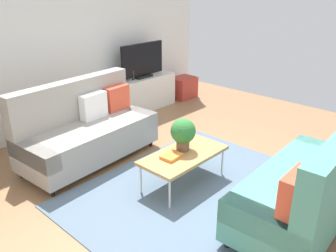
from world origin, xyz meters
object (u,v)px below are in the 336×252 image
at_px(coffee_table, 184,156).
at_px(table_book_0, 172,156).
at_px(couch_beige, 87,129).
at_px(tv, 142,61).
at_px(couch_green, 310,186).
at_px(vase_1, 124,77).
at_px(potted_plant, 183,132).
at_px(vase_0, 116,77).
at_px(bottle_0, 133,75).
at_px(storage_trunk, 183,87).
at_px(tv_console, 143,93).

bearing_deg(coffee_table, table_book_0, 169.44).
height_order(couch_beige, tv, tv).
height_order(coffee_table, table_book_0, table_book_0).
relative_size(couch_green, vase_1, 13.38).
bearing_deg(coffee_table, potted_plant, 46.77).
height_order(vase_0, bottle_0, vase_0).
bearing_deg(vase_1, bottle_0, -30.45).
xyz_separation_m(tv, bottle_0, (-0.26, -0.02, -0.22)).
xyz_separation_m(tv, table_book_0, (-1.75, -2.33, -0.51)).
xyz_separation_m(couch_green, table_book_0, (-0.47, 1.45, -0.00)).
height_order(coffee_table, storage_trunk, storage_trunk).
distance_m(storage_trunk, bottle_0, 1.45).
relative_size(coffee_table, table_book_0, 4.58).
relative_size(tv, table_book_0, 4.17).
bearing_deg(coffee_table, storage_trunk, 40.54).
relative_size(tv_console, bottle_0, 7.82).
xyz_separation_m(couch_beige, table_book_0, (0.21, -1.39, -0.01)).
relative_size(vase_1, bottle_0, 0.81).
bearing_deg(couch_beige, table_book_0, 94.63).
xyz_separation_m(potted_plant, vase_1, (1.09, 2.36, 0.06)).
relative_size(couch_beige, couch_green, 1.01).
relative_size(coffee_table, potted_plant, 2.72).
bearing_deg(couch_green, tv, 69.05).
xyz_separation_m(couch_beige, vase_0, (1.38, 1.01, 0.29)).
distance_m(tv, vase_1, 0.48).
height_order(couch_green, tv, tv).
relative_size(couch_beige, tv_console, 1.40).
height_order(tv, bottle_0, tv).
bearing_deg(storage_trunk, couch_beige, -164.30).
bearing_deg(couch_green, table_book_0, 105.54).
bearing_deg(bottle_0, vase_0, 164.40).
bearing_deg(table_book_0, couch_green, -72.18).
height_order(couch_beige, vase_1, couch_beige).
xyz_separation_m(storage_trunk, potted_plant, (-2.60, -2.21, 0.43)).
distance_m(tv_console, bottle_0, 0.49).
distance_m(couch_beige, coffee_table, 1.48).
height_order(couch_green, vase_1, couch_green).
relative_size(vase_0, vase_1, 1.35).
bearing_deg(vase_1, coffee_table, -115.44).
distance_m(couch_beige, couch_green, 2.92).
xyz_separation_m(tv_console, vase_0, (-0.58, 0.05, 0.42)).
relative_size(couch_green, table_book_0, 8.05).
xyz_separation_m(vase_0, bottle_0, (0.32, -0.09, -0.01)).
height_order(couch_beige, vase_0, couch_beige).
relative_size(coffee_table, vase_0, 5.64).
bearing_deg(table_book_0, storage_trunk, 38.31).
height_order(tv, table_book_0, tv).
distance_m(tv, bottle_0, 0.34).
relative_size(storage_trunk, bottle_0, 2.90).
relative_size(storage_trunk, table_book_0, 2.17).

